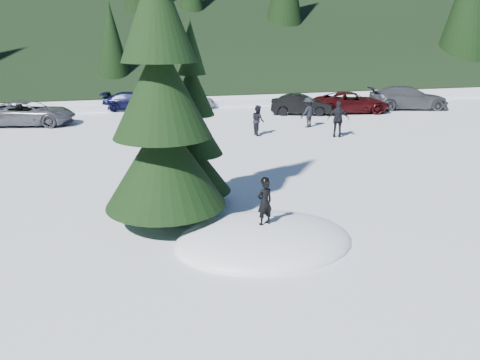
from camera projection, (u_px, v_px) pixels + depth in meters
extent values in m
plane|color=white|center=(264.00, 242.00, 11.64)|extent=(200.00, 200.00, 0.00)
ellipsoid|color=white|center=(264.00, 242.00, 11.64)|extent=(4.48, 3.52, 0.96)
cylinder|color=black|center=(166.00, 199.00, 12.55)|extent=(0.38, 0.38, 1.40)
cone|color=black|center=(164.00, 160.00, 12.22)|extent=(3.20, 3.20, 2.46)
cone|color=black|center=(161.00, 88.00, 11.67)|extent=(2.54, 2.54, 2.46)
cone|color=black|center=(157.00, 9.00, 11.11)|extent=(1.88, 1.88, 2.46)
cylinder|color=black|center=(195.00, 188.00, 14.15)|extent=(0.26, 0.26, 1.00)
cone|color=black|center=(194.00, 167.00, 13.95)|extent=(2.20, 2.20, 1.52)
cone|color=black|center=(193.00, 129.00, 13.61)|extent=(1.75, 1.75, 1.52)
cone|color=black|center=(192.00, 89.00, 13.26)|extent=(1.29, 1.29, 1.52)
cone|color=black|center=(190.00, 47.00, 12.92)|extent=(0.84, 0.84, 1.52)
imported|color=black|center=(265.00, 202.00, 11.31)|extent=(0.47, 0.37, 1.14)
imported|color=black|center=(258.00, 120.00, 23.71)|extent=(0.63, 0.78, 1.53)
imported|color=black|center=(338.00, 119.00, 23.18)|extent=(1.14, 0.83, 1.80)
imported|color=black|center=(308.00, 112.00, 25.72)|extent=(1.22, 0.99, 1.65)
imported|color=#55575E|center=(29.00, 113.00, 26.33)|extent=(5.28, 3.25, 1.37)
imported|color=black|center=(135.00, 101.00, 31.43)|extent=(4.56, 2.85, 1.23)
imported|color=gray|center=(186.00, 100.00, 31.97)|extent=(3.85, 1.69, 1.29)
imported|color=black|center=(301.00, 105.00, 29.86)|extent=(4.12, 2.57, 1.28)
imported|color=black|center=(351.00, 102.00, 30.57)|extent=(5.11, 2.92, 1.34)
imported|color=#44464A|center=(408.00, 98.00, 32.00)|extent=(5.70, 3.44, 1.54)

